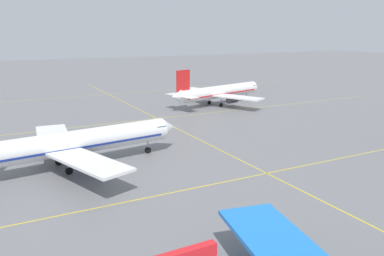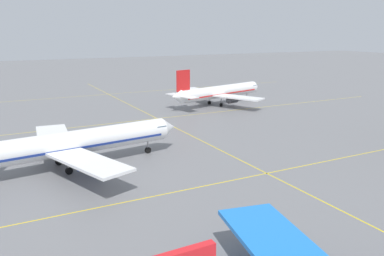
# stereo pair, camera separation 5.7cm
# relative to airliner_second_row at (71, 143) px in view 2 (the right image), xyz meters

# --- Properties ---
(airliner_second_row) EXTENTS (36.29, 31.06, 11.28)m
(airliner_second_row) POSITION_rel_airliner_second_row_xyz_m (0.00, 0.00, 0.00)
(airliner_second_row) COLOR white
(airliner_second_row) RESTS_ON ground
(airliner_third_row) EXTENTS (33.75, 28.72, 10.61)m
(airliner_third_row) POSITION_rel_airliner_second_row_xyz_m (46.93, 34.64, -0.23)
(airliner_third_row) COLOR white
(airliner_third_row) RESTS_ON ground
(taxiway_markings) EXTENTS (140.67, 183.76, 0.01)m
(taxiway_markings) POSITION_rel_airliner_second_row_xyz_m (24.70, 5.25, -3.85)
(taxiway_markings) COLOR yellow
(taxiway_markings) RESTS_ON ground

